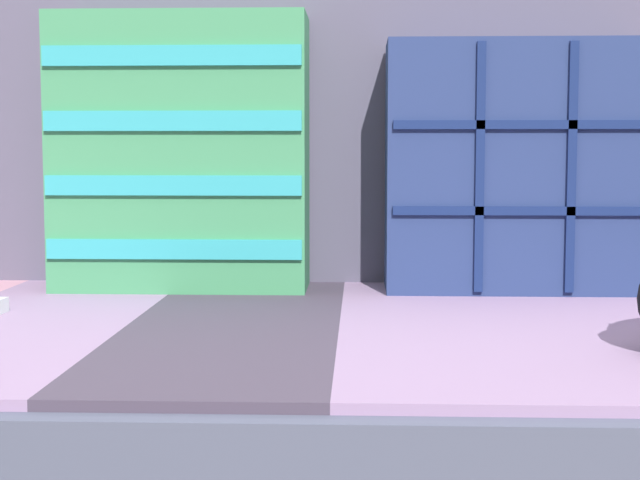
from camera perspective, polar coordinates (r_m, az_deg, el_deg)
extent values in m
cube|color=#4C5166|center=(1.22, 1.19, -9.15)|extent=(2.04, 0.88, 0.18)
cube|color=gray|center=(1.24, -16.10, -4.52)|extent=(0.25, 0.79, 0.01)
cube|color=#423847|center=(1.19, -4.76, -4.77)|extent=(0.25, 0.79, 0.01)
cube|color=gray|center=(1.18, 7.15, -4.84)|extent=(0.25, 0.79, 0.01)
cube|color=#514C60|center=(1.56, 1.50, 7.21)|extent=(2.04, 0.14, 0.51)
cube|color=navy|center=(1.43, 11.43, 4.18)|extent=(0.38, 0.13, 0.35)
cube|color=navy|center=(1.36, 11.84, 1.67)|extent=(0.36, 0.01, 0.01)
cube|color=navy|center=(1.35, 9.29, 4.16)|extent=(0.01, 0.01, 0.34)
cube|color=navy|center=(1.36, 11.93, 6.59)|extent=(0.36, 0.01, 0.01)
cube|color=navy|center=(1.37, 14.44, 4.08)|extent=(0.01, 0.01, 0.34)
cube|color=#3D8956|center=(1.43, -8.07, 5.03)|extent=(0.36, 0.13, 0.39)
cube|color=teal|center=(1.37, -8.51, -0.54)|extent=(0.36, 0.01, 0.03)
cube|color=teal|center=(1.37, -8.56, 3.16)|extent=(0.36, 0.01, 0.03)
cube|color=teal|center=(1.37, -8.61, 6.87)|extent=(0.36, 0.01, 0.03)
cube|color=teal|center=(1.37, -8.66, 10.57)|extent=(0.36, 0.01, 0.03)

